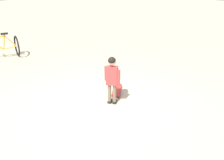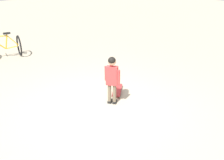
# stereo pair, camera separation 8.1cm
# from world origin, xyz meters

# --- Properties ---
(ground_plane) EXTENTS (50.00, 50.00, 0.00)m
(ground_plane) POSITION_xyz_m (0.00, 0.00, 0.00)
(ground_plane) COLOR tan
(child_person) EXTENTS (0.27, 0.41, 1.06)m
(child_person) POSITION_xyz_m (-0.37, 0.08, 0.66)
(child_person) COLOR brown
(child_person) RESTS_ON ground
(skateboard) EXTENTS (0.66, 0.60, 0.07)m
(skateboard) POSITION_xyz_m (-0.82, -0.23, 0.06)
(skateboard) COLOR #B22D2D
(skateboard) RESTS_ON ground
(bicycle_far) EXTENTS (1.20, 0.94, 0.85)m
(bicycle_far) POSITION_xyz_m (0.12, -4.73, 0.38)
(bicycle_far) COLOR black
(bicycle_far) RESTS_ON ground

